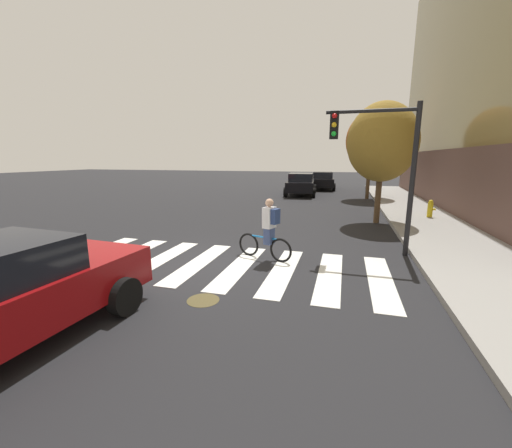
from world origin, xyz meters
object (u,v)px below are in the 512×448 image
Objects in this scene: manhole_cover at (203,300)px; street_tree_near at (382,142)px; fire_hydrant at (430,209)px; sedan_mid at (301,184)px; traffic_light_near at (382,154)px; cyclist at (268,230)px; sedan_far at (322,180)px; street_tree_mid at (371,141)px.

street_tree_near reaches higher than manhole_cover.
sedan_mid is at bearing 129.48° from fire_hydrant.
traffic_light_near reaches higher than manhole_cover.
sedan_mid is at bearing 94.60° from cyclist.
sedan_mid is 10.98m from street_tree_near.
cyclist is at bearing -89.94° from sedan_far.
traffic_light_near is at bearing -73.91° from sedan_mid.
traffic_light_near reaches higher than fire_hydrant.
fire_hydrant is (2.79, 5.97, -2.33)m from traffic_light_near.
sedan_mid is at bearing -104.00° from sedan_far.
sedan_far reaches higher than manhole_cover.
sedan_mid is at bearing 106.09° from traffic_light_near.
fire_hydrant is at bearing 52.66° from cyclist.
cyclist reaches higher than fire_hydrant.
fire_hydrant reaches higher than manhole_cover.
sedan_mid is at bearing 168.28° from street_tree_mid.
cyclist is at bearing 77.45° from manhole_cover.
sedan_far is at bearing 102.84° from street_tree_near.
manhole_cover is at bearing -91.46° from sedan_far.
manhole_cover is at bearing -102.96° from street_tree_mid.
fire_hydrant is 0.16× the size of street_tree_near.
manhole_cover is 23.72m from sedan_far.
cyclist is 0.34× the size of street_tree_near.
sedan_mid is at bearing 91.99° from manhole_cover.
street_tree_near is at bearing 61.87° from cyclist.
manhole_cover is 0.13× the size of sedan_mid.
sedan_far is at bearing 88.54° from manhole_cover.
traffic_light_near is (4.15, -14.39, 2.01)m from sedan_mid.
sedan_mid is 0.98× the size of street_tree_near.
street_tree_near is at bearing 84.67° from traffic_light_near.
street_tree_mid is at bearing 106.62° from fire_hydrant.
traffic_light_near reaches higher than cyclist.
manhole_cover is 0.14× the size of sedan_far.
cyclist is at bearing -118.13° from street_tree_near.
traffic_light_near is at bearing 50.68° from manhole_cover.
manhole_cover is 0.15× the size of traffic_light_near.
street_tree_mid reaches higher than traffic_light_near.
street_tree_near is 0.87× the size of street_tree_mid.
cyclist is 15.57m from street_tree_mid.
traffic_light_near reaches higher than sedan_mid.
street_tree_near is (3.32, 6.21, 2.53)m from cyclist.
traffic_light_near reaches higher than sedan_far.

